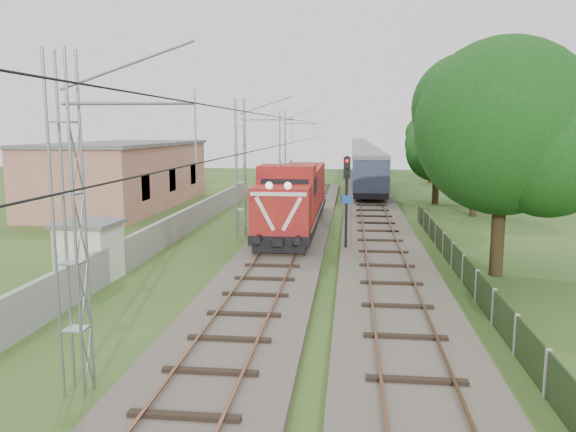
# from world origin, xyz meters

# --- Properties ---
(ground) EXTENTS (140.00, 140.00, 0.00)m
(ground) POSITION_xyz_m (0.00, 0.00, 0.00)
(ground) COLOR #2C4B1C
(ground) RESTS_ON ground
(track_main) EXTENTS (4.20, 70.00, 0.45)m
(track_main) POSITION_xyz_m (0.00, 7.00, 0.18)
(track_main) COLOR #6B6054
(track_main) RESTS_ON ground
(track_side) EXTENTS (4.20, 80.00, 0.45)m
(track_side) POSITION_xyz_m (5.00, 20.00, 0.18)
(track_side) COLOR #6B6054
(track_side) RESTS_ON ground
(catenary) EXTENTS (3.31, 70.00, 8.00)m
(catenary) POSITION_xyz_m (-2.95, 12.00, 4.05)
(catenary) COLOR gray
(catenary) RESTS_ON ground
(boundary_wall) EXTENTS (0.25, 40.00, 1.50)m
(boundary_wall) POSITION_xyz_m (-6.50, 12.00, 0.75)
(boundary_wall) COLOR #9E9E99
(boundary_wall) RESTS_ON ground
(station_building) EXTENTS (8.40, 20.40, 5.22)m
(station_building) POSITION_xyz_m (-15.00, 24.00, 2.63)
(station_building) COLOR tan
(station_building) RESTS_ON ground
(fence) EXTENTS (0.12, 32.00, 1.20)m
(fence) POSITION_xyz_m (8.00, 3.00, 0.60)
(fence) COLOR black
(fence) RESTS_ON ground
(locomotive) EXTENTS (2.95, 16.83, 4.27)m
(locomotive) POSITION_xyz_m (0.00, 14.11, 2.21)
(locomotive) COLOR black
(locomotive) RESTS_ON ground
(coach_rake) EXTENTS (3.02, 90.19, 3.49)m
(coach_rake) POSITION_xyz_m (5.00, 70.59, 2.51)
(coach_rake) COLOR black
(coach_rake) RESTS_ON ground
(signal_post) EXTENTS (0.54, 0.43, 4.95)m
(signal_post) POSITION_xyz_m (3.16, 8.09, 3.40)
(signal_post) COLOR black
(signal_post) RESTS_ON ground
(relay_hut) EXTENTS (2.52, 2.52, 2.48)m
(relay_hut) POSITION_xyz_m (-7.40, 1.80, 1.25)
(relay_hut) COLOR silver
(relay_hut) RESTS_ON ground
(tree_a) EXTENTS (7.75, 7.38, 10.05)m
(tree_a) POSITION_xyz_m (9.75, 4.46, 6.27)
(tree_a) COLOR #392C17
(tree_a) RESTS_ON ground
(tree_b) EXTENTS (6.08, 5.79, 7.88)m
(tree_b) POSITION_xyz_m (12.29, 21.58, 4.92)
(tree_b) COLOR #392C17
(tree_b) RESTS_ON ground
(tree_c) EXTENTS (5.46, 5.20, 7.08)m
(tree_c) POSITION_xyz_m (10.55, 28.25, 4.41)
(tree_c) COLOR #392C17
(tree_c) RESTS_ON ground
(tree_d) EXTENTS (6.30, 6.00, 8.16)m
(tree_d) POSITION_xyz_m (12.76, 47.37, 5.09)
(tree_d) COLOR #392C17
(tree_d) RESTS_ON ground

